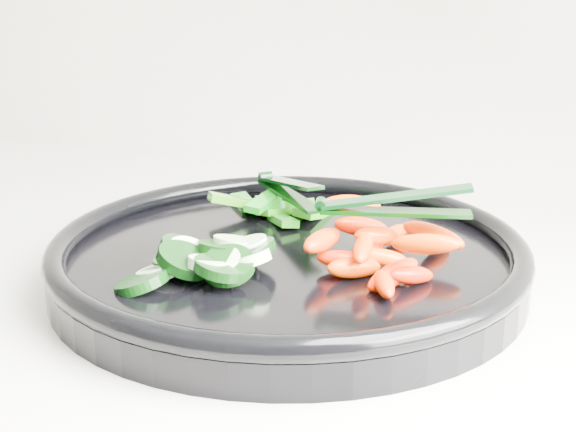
% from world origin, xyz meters
% --- Properties ---
extents(veggie_tray, '(0.39, 0.39, 0.04)m').
position_xyz_m(veggie_tray, '(0.67, 1.67, 0.95)').
color(veggie_tray, black).
rests_on(veggie_tray, counter).
extents(cucumber_pile, '(0.12, 0.13, 0.04)m').
position_xyz_m(cucumber_pile, '(0.62, 1.61, 0.96)').
color(cucumber_pile, black).
rests_on(cucumber_pile, veggie_tray).
extents(carrot_pile, '(0.12, 0.14, 0.05)m').
position_xyz_m(carrot_pile, '(0.74, 1.67, 0.97)').
color(carrot_pile, '#FA2700').
rests_on(carrot_pile, veggie_tray).
extents(pepper_pile, '(0.11, 0.08, 0.03)m').
position_xyz_m(pepper_pile, '(0.62, 1.76, 0.96)').
color(pepper_pile, '#1D690A').
rests_on(pepper_pile, veggie_tray).
extents(tong_carrot, '(0.11, 0.05, 0.02)m').
position_xyz_m(tong_carrot, '(0.75, 1.67, 1.00)').
color(tong_carrot, black).
rests_on(tong_carrot, carrot_pile).
extents(tong_pepper, '(0.09, 0.09, 0.02)m').
position_xyz_m(tong_pepper, '(0.63, 1.76, 0.98)').
color(tong_pepper, black).
rests_on(tong_pepper, pepper_pile).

